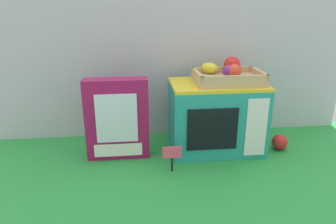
{
  "coord_description": "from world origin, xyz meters",
  "views": [
    {
      "loc": [
        -0.18,
        -1.15,
        0.59
      ],
      "look_at": [
        -0.05,
        0.01,
        0.18
      ],
      "focal_mm": 33.31,
      "sensor_mm": 36.0,
      "label": 1
    }
  ],
  "objects_px": {
    "toy_microwave": "(216,117)",
    "food_groups_crate": "(228,75)",
    "cookie_set_box": "(117,119)",
    "price_sign": "(172,155)",
    "loose_toy_apple": "(280,142)"
  },
  "relations": [
    {
      "from": "food_groups_crate",
      "to": "price_sign",
      "type": "bearing_deg",
      "value": -143.93
    },
    {
      "from": "toy_microwave",
      "to": "loose_toy_apple",
      "type": "distance_m",
      "value": 0.29
    },
    {
      "from": "toy_microwave",
      "to": "food_groups_crate",
      "type": "relative_size",
      "value": 1.43
    },
    {
      "from": "toy_microwave",
      "to": "cookie_set_box",
      "type": "relative_size",
      "value": 1.16
    },
    {
      "from": "toy_microwave",
      "to": "price_sign",
      "type": "xyz_separation_m",
      "value": [
        -0.2,
        -0.17,
        -0.08
      ]
    },
    {
      "from": "cookie_set_box",
      "to": "loose_toy_apple",
      "type": "bearing_deg",
      "value": -1.0
    },
    {
      "from": "cookie_set_box",
      "to": "loose_toy_apple",
      "type": "xyz_separation_m",
      "value": [
        0.67,
        -0.01,
        -0.13
      ]
    },
    {
      "from": "toy_microwave",
      "to": "price_sign",
      "type": "distance_m",
      "value": 0.28
    },
    {
      "from": "cookie_set_box",
      "to": "price_sign",
      "type": "distance_m",
      "value": 0.26
    },
    {
      "from": "toy_microwave",
      "to": "loose_toy_apple",
      "type": "bearing_deg",
      "value": -8.99
    },
    {
      "from": "food_groups_crate",
      "to": "loose_toy_apple",
      "type": "distance_m",
      "value": 0.37
    },
    {
      "from": "food_groups_crate",
      "to": "price_sign",
      "type": "xyz_separation_m",
      "value": [
        -0.25,
        -0.18,
        -0.25
      ]
    },
    {
      "from": "toy_microwave",
      "to": "food_groups_crate",
      "type": "xyz_separation_m",
      "value": [
        0.04,
        0.0,
        0.17
      ]
    },
    {
      "from": "toy_microwave",
      "to": "cookie_set_box",
      "type": "bearing_deg",
      "value": -175.6
    },
    {
      "from": "food_groups_crate",
      "to": "cookie_set_box",
      "type": "height_order",
      "value": "food_groups_crate"
    }
  ]
}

